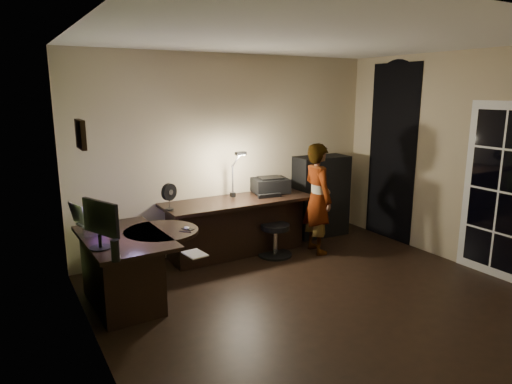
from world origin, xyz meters
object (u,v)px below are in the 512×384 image
desk_left (126,270)px  office_chair (275,227)px  cabinet (321,196)px  desk_right (239,227)px  person (318,199)px  monitor (99,232)px

desk_left → office_chair: 2.16m
cabinet → office_chair: bearing=-154.9°
desk_left → desk_right: desk_right is taller
desk_left → cabinet: 3.36m
cabinet → person: size_ratio=0.81×
desk_left → office_chair: office_chair is taller
cabinet → monitor: 3.71m
monitor → person: (3.00, 0.54, -0.15)m
cabinet → person: 0.80m
desk_left → monitor: bearing=-138.8°
desk_right → cabinet: size_ratio=1.67×
desk_right → person: size_ratio=1.36×
desk_left → office_chair: (2.12, 0.42, 0.04)m
desk_right → cabinet: (1.51, 0.15, 0.23)m
desk_left → person: size_ratio=0.85×
desk_right → office_chair: size_ratio=2.50×
monitor → person: 3.05m
cabinet → office_chair: (-1.11, -0.45, -0.20)m
desk_left → cabinet: cabinet is taller
cabinet → person: person is taller
cabinet → office_chair: 1.22m
desk_right → person: bearing=-24.2°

